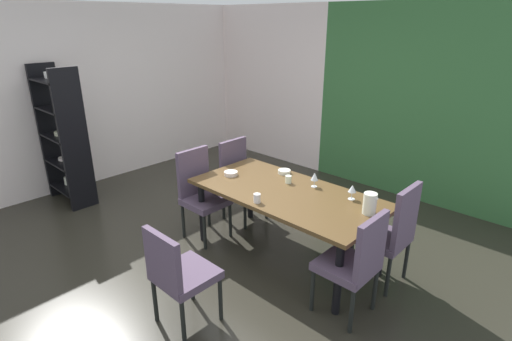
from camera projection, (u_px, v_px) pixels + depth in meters
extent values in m
cube|color=#2A2820|center=(207.00, 247.00, 4.43)|extent=(5.65, 5.80, 0.02)
cube|color=silver|center=(268.00, 84.00, 6.95)|extent=(2.35, 0.10, 2.59)
cube|color=#356937|center=(432.00, 107.00, 5.14)|extent=(3.29, 0.10, 2.59)
cube|color=silver|center=(78.00, 98.00, 5.74)|extent=(0.10, 5.80, 2.59)
cube|color=brown|center=(286.00, 193.00, 4.01)|extent=(1.97, 0.97, 0.04)
cylinder|color=black|center=(250.00, 191.00, 4.97)|extent=(0.07, 0.07, 0.71)
cylinder|color=black|center=(382.00, 243.00, 3.84)|extent=(0.07, 0.07, 0.71)
cylinder|color=black|center=(202.00, 212.00, 4.45)|extent=(0.07, 0.07, 0.71)
cylinder|color=black|center=(338.00, 278.00, 3.32)|extent=(0.07, 0.07, 0.71)
cube|color=#524257|center=(245.00, 186.00, 4.90)|extent=(0.44, 0.44, 0.07)
cube|color=#524257|center=(233.00, 161.00, 4.93)|extent=(0.05, 0.42, 0.55)
cylinder|color=black|center=(266.00, 203.00, 5.00)|extent=(0.04, 0.04, 0.41)
cylinder|color=black|center=(245.00, 213.00, 4.74)|extent=(0.04, 0.04, 0.41)
cylinder|color=black|center=(245.00, 194.00, 5.24)|extent=(0.04, 0.04, 0.41)
cylinder|color=black|center=(224.00, 204.00, 4.98)|extent=(0.04, 0.04, 0.41)
cube|color=#524257|center=(346.00, 266.00, 3.32)|extent=(0.44, 0.44, 0.07)
cube|color=#524257|center=(371.00, 248.00, 3.10)|extent=(0.05, 0.42, 0.52)
cylinder|color=black|center=(312.00, 290.00, 3.40)|extent=(0.04, 0.04, 0.41)
cylinder|color=black|center=(337.00, 271.00, 3.66)|extent=(0.04, 0.04, 0.41)
cylinder|color=black|center=(352.00, 311.00, 3.16)|extent=(0.04, 0.04, 0.41)
cylinder|color=black|center=(375.00, 289.00, 3.41)|extent=(0.04, 0.04, 0.41)
cube|color=#524257|center=(381.00, 238.00, 3.74)|extent=(0.44, 0.44, 0.07)
cube|color=#524257|center=(406.00, 217.00, 3.51)|extent=(0.05, 0.42, 0.57)
cylinder|color=black|center=(351.00, 260.00, 3.82)|extent=(0.04, 0.04, 0.41)
cylinder|color=black|center=(370.00, 245.00, 4.08)|extent=(0.04, 0.04, 0.41)
cylinder|color=black|center=(388.00, 277.00, 3.58)|extent=(0.04, 0.04, 0.41)
cylinder|color=black|center=(406.00, 259.00, 3.83)|extent=(0.04, 0.04, 0.41)
cube|color=#524257|center=(206.00, 201.00, 4.48)|extent=(0.44, 0.44, 0.07)
cube|color=#524257|center=(193.00, 173.00, 4.51)|extent=(0.05, 0.42, 0.57)
cylinder|color=black|center=(230.00, 220.00, 4.57)|extent=(0.04, 0.04, 0.41)
cylinder|color=black|center=(205.00, 232.00, 4.32)|extent=(0.04, 0.04, 0.41)
cylinder|color=black|center=(209.00, 210.00, 4.82)|extent=(0.04, 0.04, 0.41)
cylinder|color=black|center=(183.00, 221.00, 4.56)|extent=(0.04, 0.04, 0.41)
cube|color=#524257|center=(186.00, 275.00, 3.20)|extent=(0.44, 0.44, 0.07)
cube|color=#524257|center=(163.00, 261.00, 2.98)|extent=(0.42, 0.05, 0.45)
cylinder|color=black|center=(192.00, 279.00, 3.54)|extent=(0.04, 0.04, 0.41)
cylinder|color=black|center=(220.00, 299.00, 3.29)|extent=(0.04, 0.04, 0.41)
cylinder|color=black|center=(155.00, 300.00, 3.28)|extent=(0.04, 0.04, 0.41)
cylinder|color=black|center=(183.00, 323.00, 3.04)|extent=(0.04, 0.04, 0.41)
cube|color=black|center=(52.00, 131.00, 5.48)|extent=(0.05, 0.35, 1.83)
cube|color=black|center=(75.00, 142.00, 5.03)|extent=(0.05, 0.35, 1.83)
cube|color=black|center=(72.00, 187.00, 5.51)|extent=(0.73, 0.35, 0.02)
cylinder|color=silver|center=(74.00, 187.00, 5.45)|extent=(0.16, 0.16, 0.04)
cylinder|color=white|center=(68.00, 181.00, 5.57)|extent=(0.09, 0.09, 0.11)
cube|color=black|center=(68.00, 163.00, 5.38)|extent=(0.73, 0.35, 0.02)
cylinder|color=white|center=(64.00, 159.00, 5.44)|extent=(0.15, 0.15, 0.04)
cylinder|color=#EBE4C7|center=(68.00, 159.00, 5.35)|extent=(0.11, 0.11, 0.08)
cube|color=black|center=(63.00, 136.00, 5.25)|extent=(0.73, 0.35, 0.02)
cylinder|color=beige|center=(61.00, 133.00, 5.27)|extent=(0.17, 0.17, 0.05)
cylinder|color=white|center=(62.00, 133.00, 5.25)|extent=(0.09, 0.09, 0.06)
cube|color=black|center=(58.00, 109.00, 5.12)|extent=(0.73, 0.35, 0.02)
cylinder|color=beige|center=(60.00, 106.00, 5.06)|extent=(0.16, 0.16, 0.06)
cube|color=black|center=(53.00, 80.00, 4.99)|extent=(0.73, 0.35, 0.02)
cylinder|color=#E6F0C9|center=(55.00, 78.00, 4.94)|extent=(0.15, 0.15, 0.02)
cylinder|color=white|center=(49.00, 75.00, 5.04)|extent=(0.11, 0.11, 0.08)
cylinder|color=silver|center=(351.00, 199.00, 3.83)|extent=(0.07, 0.07, 0.00)
cylinder|color=silver|center=(352.00, 195.00, 3.82)|extent=(0.01, 0.01, 0.07)
cone|color=silver|center=(352.00, 188.00, 3.79)|extent=(0.08, 0.08, 0.07)
cylinder|color=silver|center=(314.00, 186.00, 4.11)|extent=(0.06, 0.06, 0.00)
cylinder|color=silver|center=(314.00, 183.00, 4.10)|extent=(0.01, 0.01, 0.07)
cone|color=silver|center=(315.00, 176.00, 4.07)|extent=(0.08, 0.08, 0.08)
cylinder|color=silver|center=(284.00, 172.00, 4.46)|extent=(0.14, 0.14, 0.04)
cylinder|color=silver|center=(231.00, 173.00, 4.41)|extent=(0.15, 0.15, 0.04)
cylinder|color=#E4F1CF|center=(288.00, 179.00, 4.19)|extent=(0.07, 0.07, 0.08)
cylinder|color=white|center=(257.00, 198.00, 3.75)|extent=(0.07, 0.07, 0.09)
cylinder|color=white|center=(370.00, 204.00, 3.52)|extent=(0.12, 0.12, 0.19)
cone|color=white|center=(376.00, 197.00, 3.45)|extent=(0.04, 0.04, 0.04)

